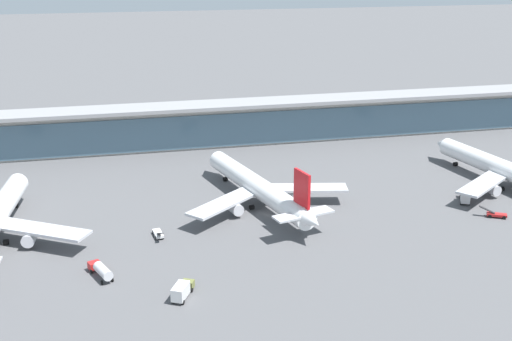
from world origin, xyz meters
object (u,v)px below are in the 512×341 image
(service_truck_near_nose_red, at_px, (465,196))
(service_truck_under_wing_olive, at_px, (182,290))
(airliner_centre_stand, at_px, (259,188))
(service_truck_on_taxiway_red, at_px, (496,214))
(airliner_right_stand, at_px, (508,171))
(service_truck_by_tail_white, at_px, (158,234))
(service_truck_mid_apron_red, at_px, (101,270))

(service_truck_near_nose_red, xyz_separation_m, service_truck_under_wing_olive, (-79.51, -32.71, 0.00))
(airliner_centre_stand, relative_size, service_truck_on_taxiway_red, 8.94)
(service_truck_under_wing_olive, bearing_deg, airliner_centre_stand, 59.15)
(airliner_right_stand, bearing_deg, service_truck_under_wing_olive, -157.63)
(airliner_right_stand, distance_m, service_truck_near_nose_red, 18.63)
(service_truck_near_nose_red, xyz_separation_m, service_truck_on_taxiway_red, (2.01, -11.30, -0.88))
(airliner_right_stand, relative_size, service_truck_by_tail_white, 8.63)
(service_truck_under_wing_olive, distance_m, service_truck_by_tail_white, 29.25)
(service_truck_on_taxiway_red, bearing_deg, service_truck_under_wing_olive, -165.28)
(service_truck_by_tail_white, bearing_deg, airliner_right_stand, 6.10)
(airliner_right_stand, height_order, service_truck_by_tail_white, airliner_right_stand)
(service_truck_near_nose_red, bearing_deg, airliner_right_stand, 22.39)
(service_truck_mid_apron_red, relative_size, service_truck_by_tail_white, 1.28)
(service_truck_under_wing_olive, xyz_separation_m, service_truck_on_taxiway_red, (81.52, 21.41, -0.88))
(airliner_right_stand, bearing_deg, service_truck_near_nose_red, -157.61)
(service_truck_near_nose_red, height_order, service_truck_mid_apron_red, service_truck_near_nose_red)
(service_truck_near_nose_red, distance_m, service_truck_mid_apron_red, 96.84)
(airliner_centre_stand, xyz_separation_m, service_truck_under_wing_olive, (-25.52, -42.72, -3.33))
(service_truck_under_wing_olive, xyz_separation_m, service_truck_by_tail_white, (-2.02, 29.17, -0.88))
(airliner_right_stand, height_order, service_truck_mid_apron_red, airliner_right_stand)
(airliner_centre_stand, xyz_separation_m, airliner_right_stand, (70.95, -3.02, 0.00))
(service_truck_mid_apron_red, height_order, service_truck_by_tail_white, service_truck_mid_apron_red)
(airliner_right_stand, bearing_deg, airliner_centre_stand, 177.56)
(service_truck_near_nose_red, xyz_separation_m, service_truck_mid_apron_red, (-94.59, -20.77, 0.02))
(airliner_centre_stand, height_order, airliner_right_stand, same)
(airliner_centre_stand, height_order, service_truck_near_nose_red, airliner_centre_stand)
(airliner_right_stand, relative_size, service_truck_on_taxiway_red, 9.01)
(service_truck_near_nose_red, bearing_deg, service_truck_by_tail_white, -177.51)
(airliner_right_stand, xyz_separation_m, service_truck_mid_apron_red, (-111.54, -27.75, -3.32))
(service_truck_by_tail_white, bearing_deg, airliner_centre_stand, 26.20)
(service_truck_under_wing_olive, bearing_deg, service_truck_by_tail_white, 93.96)
(service_truck_near_nose_red, distance_m, service_truck_under_wing_olive, 85.98)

